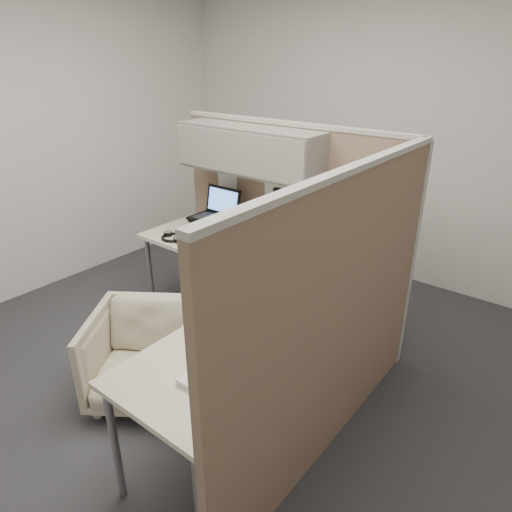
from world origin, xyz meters
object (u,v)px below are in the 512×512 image
Objects in this scene: office_chair at (144,351)px; monitor_left at (302,217)px; keyboard at (284,268)px; desk at (247,286)px.

office_chair is 1.43× the size of monitor_left.
monitor_left is (0.40, 1.20, 0.67)m from office_chair.
monitor_left is 1.06× the size of keyboard.
monitor_left is (0.02, 0.60, 0.32)m from desk.
keyboard is at bearing 68.72° from desk.
desk is at bearing -115.91° from keyboard.
office_chair is at bearing -122.36° from desk.
desk is 4.55× the size of keyboard.
keyboard is (0.10, 0.27, 0.05)m from desk.
desk is at bearing -108.94° from monitor_left.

